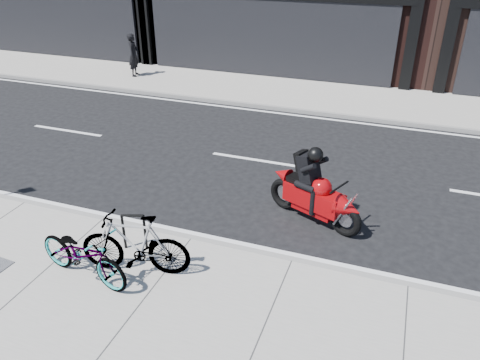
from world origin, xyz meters
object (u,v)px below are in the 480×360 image
at_px(bicycle_front, 83,254).
at_px(pedestrian, 134,55).
at_px(bicycle_rear, 135,244).
at_px(bike_rack, 134,228).
at_px(motorcycle, 318,194).

height_order(bicycle_front, pedestrian, pedestrian).
distance_m(bicycle_front, bicycle_rear, 0.86).
distance_m(bike_rack, bicycle_rear, 0.71).
relative_size(motorcycle, pedestrian, 1.27).
xyz_separation_m(bicycle_rear, pedestrian, (-6.52, 10.80, 0.26)).
bearing_deg(bicycle_front, motorcycle, -35.73).
height_order(bicycle_front, bicycle_rear, bicycle_rear).
bearing_deg(bike_rack, bicycle_front, -109.01).
height_order(bike_rack, bicycle_rear, bicycle_rear).
height_order(bike_rack, pedestrian, pedestrian).
bearing_deg(bike_rack, motorcycle, 36.63).
relative_size(bicycle_rear, pedestrian, 1.15).
bearing_deg(motorcycle, bike_rack, -120.25).
distance_m(bicycle_front, pedestrian, 12.65).
relative_size(bike_rack, pedestrian, 0.44).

